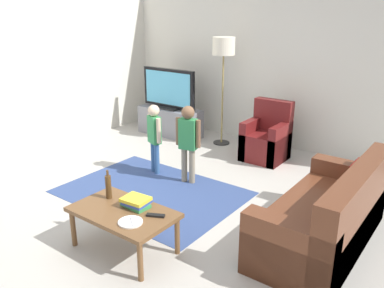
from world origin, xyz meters
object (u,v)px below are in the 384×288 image
(tv_remote, at_px, (156,215))
(plate, at_px, (130,222))
(child_near_tv, at_px, (154,133))
(book_stack, at_px, (136,202))
(tv, at_px, (169,89))
(couch, at_px, (330,219))
(armchair, at_px, (267,140))
(floor_lamp, at_px, (224,52))
(coffee_table, at_px, (123,215))
(tv_stand, at_px, (170,122))
(child_center, at_px, (188,137))
(bottle, at_px, (108,187))

(tv_remote, relative_size, plate, 0.77)
(child_near_tv, relative_size, book_stack, 3.52)
(tv, relative_size, tv_remote, 6.47)
(couch, bearing_deg, plate, -134.24)
(armchair, distance_m, floor_lamp, 1.58)
(coffee_table, relative_size, plate, 4.55)
(tv_stand, relative_size, plate, 5.45)
(tv, bearing_deg, book_stack, -55.10)
(armchair, height_order, coffee_table, armchair)
(child_near_tv, relative_size, plate, 4.47)
(tv, xyz_separation_m, floor_lamp, (1.02, 0.17, 0.70))
(coffee_table, distance_m, tv_remote, 0.34)
(child_near_tv, relative_size, child_center, 0.94)
(child_near_tv, relative_size, bottle, 3.28)
(child_near_tv, xyz_separation_m, tv_remote, (1.36, -1.50, -0.16))
(child_near_tv, distance_m, coffee_table, 1.92)
(tv, bearing_deg, tv_stand, 90.00)
(tv_stand, xyz_separation_m, child_near_tv, (0.97, -1.49, 0.35))
(floor_lamp, height_order, coffee_table, floor_lamp)
(floor_lamp, xyz_separation_m, child_near_tv, (-0.05, -1.64, -0.95))
(tv, xyz_separation_m, book_stack, (2.05, -2.94, -0.38))
(book_stack, bearing_deg, tv_remote, -6.37)
(couch, xyz_separation_m, child_near_tv, (-2.59, 0.36, 0.30))
(couch, relative_size, plate, 8.18)
(tv, bearing_deg, child_center, -43.29)
(coffee_table, height_order, tv_remote, tv_remote)
(child_center, relative_size, bottle, 3.50)
(floor_lamp, relative_size, coffee_table, 1.78)
(child_near_tv, relative_size, coffee_table, 0.98)
(child_near_tv, height_order, bottle, child_near_tv)
(floor_lamp, height_order, book_stack, floor_lamp)
(floor_lamp, bearing_deg, tv_remote, -67.44)
(couch, bearing_deg, tv_stand, 152.55)
(tv, xyz_separation_m, plate, (2.23, -3.19, -0.42))
(coffee_table, relative_size, bottle, 3.34)
(book_stack, bearing_deg, tv_stand, 124.71)
(tv_stand, relative_size, floor_lamp, 0.67)
(tv, bearing_deg, floor_lamp, 9.61)
(book_stack, bearing_deg, floor_lamp, 108.31)
(plate, bearing_deg, tv_stand, 124.74)
(child_near_tv, distance_m, book_stack, 1.83)
(book_stack, height_order, plate, book_stack)
(floor_lamp, height_order, bottle, floor_lamp)
(bottle, bearing_deg, couch, 31.75)
(armchair, relative_size, bottle, 3.01)
(armchair, bearing_deg, coffee_table, -89.34)
(bottle, bearing_deg, tv_remote, 0.00)
(child_center, bearing_deg, armchair, 73.25)
(tv_stand, distance_m, bottle, 3.46)
(couch, height_order, tv_remote, couch)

